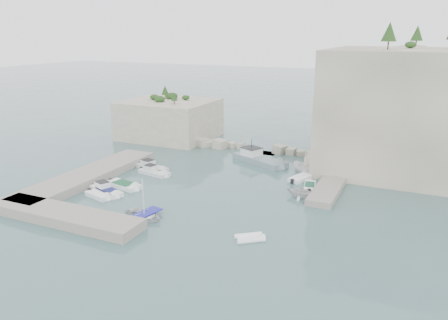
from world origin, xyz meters
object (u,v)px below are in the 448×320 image
at_px(motorboat_a, 152,169).
at_px(inflatable_dinghy, 250,240).
at_px(motorboat_b, 154,174).
at_px(motorboat_c, 124,187).
at_px(tender_east_d, 307,174).
at_px(work_boat, 260,163).
at_px(tender_east_a, 300,197).
at_px(tender_east_b, 310,189).
at_px(tender_east_c, 303,179).
at_px(motorboat_d, 106,193).
at_px(rowboat, 144,218).
at_px(motorboat_e, 99,197).

distance_m(motorboat_a, inflatable_dinghy, 25.94).
distance_m(motorboat_b, inflatable_dinghy, 23.51).
bearing_deg(motorboat_c, inflatable_dinghy, -7.40).
relative_size(motorboat_a, tender_east_d, 1.28).
relative_size(tender_east_d, work_boat, 0.47).
distance_m(inflatable_dinghy, tender_east_a, 13.21).
bearing_deg(inflatable_dinghy, tender_east_b, 46.66).
bearing_deg(tender_east_d, tender_east_a, -148.04).
bearing_deg(tender_east_b, work_boat, 38.47).
bearing_deg(tender_east_c, motorboat_a, 120.72).
xyz_separation_m(tender_east_a, work_boat, (-9.47, 11.53, 0.00)).
bearing_deg(motorboat_b, tender_east_c, 30.43).
relative_size(motorboat_a, motorboat_b, 1.14).
distance_m(motorboat_c, tender_east_d, 25.23).
bearing_deg(motorboat_d, rowboat, -6.16).
relative_size(motorboat_d, tender_east_b, 1.44).
relative_size(tender_east_c, work_boat, 0.52).
height_order(motorboat_b, tender_east_b, motorboat_b).
bearing_deg(motorboat_e, motorboat_b, 98.24).
bearing_deg(tender_east_d, tender_east_c, -156.42).
xyz_separation_m(inflatable_dinghy, tender_east_b, (1.76, 16.52, 0.00)).
height_order(motorboat_c, tender_east_c, same).
height_order(tender_east_a, tender_east_d, tender_east_d).
bearing_deg(tender_east_d, motorboat_b, 137.74).
distance_m(motorboat_c, motorboat_e, 4.18).
height_order(tender_east_c, work_boat, work_boat).
distance_m(motorboat_c, rowboat, 10.72).
xyz_separation_m(motorboat_a, tender_east_c, (21.14, 4.83, 0.00)).
distance_m(motorboat_c, tender_east_c, 23.86).
bearing_deg(motorboat_b, tender_east_b, 20.55).
distance_m(tender_east_a, work_boat, 14.92).
bearing_deg(motorboat_c, tender_east_a, 27.53).
bearing_deg(motorboat_e, tender_east_a, 39.78).
relative_size(motorboat_d, motorboat_e, 1.46).
height_order(motorboat_b, tender_east_a, tender_east_a).
height_order(motorboat_d, tender_east_a, tender_east_a).
height_order(motorboat_e, work_boat, work_boat).
height_order(motorboat_c, motorboat_d, motorboat_d).
bearing_deg(work_boat, tender_east_d, 8.26).
distance_m(tender_east_b, work_boat, 12.73).
height_order(inflatable_dinghy, tender_east_b, tender_east_b).
relative_size(motorboat_c, rowboat, 1.16).
bearing_deg(rowboat, motorboat_b, 39.96).
bearing_deg(tender_east_c, motorboat_c, 140.11).
bearing_deg(motorboat_b, motorboat_e, -85.36).
bearing_deg(motorboat_b, work_boat, 56.60).
bearing_deg(motorboat_e, tender_east_c, 54.27).
distance_m(tender_east_a, tender_east_d, 9.27).
bearing_deg(work_boat, motorboat_b, -109.92).
xyz_separation_m(motorboat_b, inflatable_dinghy, (19.51, -13.12, 0.00)).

